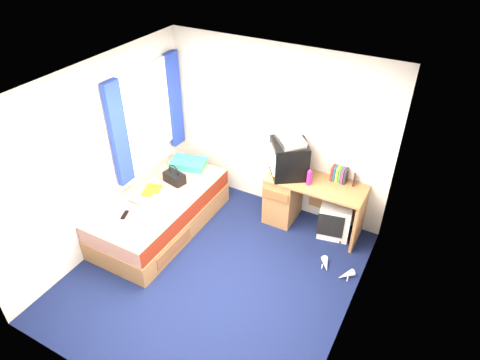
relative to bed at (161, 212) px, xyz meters
The scene contains 20 objects.
ground 1.20m from the bed, 20.37° to the right, with size 3.40×3.40×0.00m, color #0C1438.
room_shell 1.67m from the bed, 20.37° to the right, with size 3.40×3.40×3.40m.
bed is the anchor object (origin of this frame).
pillow 0.86m from the bed, 94.32° to the left, with size 0.50×0.32×0.11m, color #1A64A9.
desk 1.86m from the bed, 33.62° to the left, with size 1.30×0.55×0.75m.
storage_cube 2.37m from the bed, 25.98° to the left, with size 0.40×0.40×0.51m, color white.
crt_tv 1.88m from the bed, 36.24° to the left, with size 0.64×0.65×0.48m.
vcr 2.01m from the bed, 36.24° to the left, with size 0.42×0.30×0.08m, color silver.
book_row 2.45m from the bed, 30.07° to the left, with size 0.20×0.13×0.20m.
picture_frame 2.62m from the bed, 28.16° to the left, with size 0.02×0.12×0.14m, color black.
pink_water_bottle 2.06m from the bed, 27.99° to the left, with size 0.06×0.06×0.20m, color #E32080.
aerosol_can 2.01m from the bed, 31.36° to the left, with size 0.05×0.05×0.18m, color white.
handbag 0.51m from the bed, 90.01° to the left, with size 0.33×0.22×0.28m.
towel 0.42m from the bed, 45.58° to the right, with size 0.31×0.26×0.10m, color silver.
magazine 0.32m from the bed, 161.01° to the left, with size 0.21×0.28×0.01m, color #C0CE16.
water_bottle 0.44m from the bed, 125.54° to the right, with size 0.07×0.07×0.20m, color white.
colour_swatch_fan 0.58m from the bed, 76.22° to the right, with size 0.22×0.06×0.01m, color yellow.
remote_control 0.61m from the bed, 103.09° to the right, with size 0.05×0.16×0.02m, color black.
window_assembly 1.33m from the bed, 132.31° to the left, with size 0.11×1.42×1.40m.
white_heels 2.43m from the bed, ahead, with size 0.47×0.29×0.09m.
Camera 1 is at (2.04, -3.08, 3.95)m, focal length 32.00 mm.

